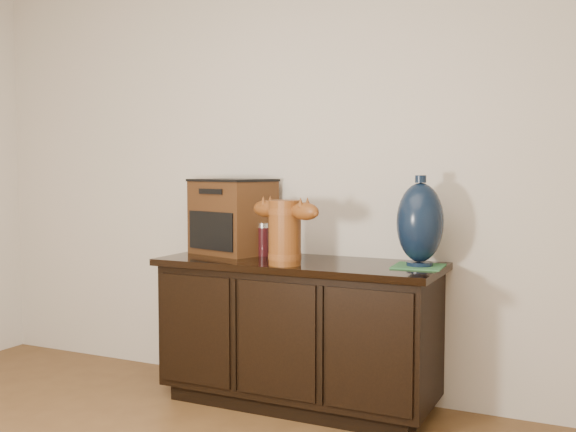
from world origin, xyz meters
The scene contains 6 objects.
sideboard centered at (0.00, 2.23, 0.39)m, with size 1.46×0.56×0.75m.
terracotta_vessel centered at (0.01, 2.06, 0.93)m, with size 0.44×0.23×0.32m.
tv_radio centered at (-0.45, 2.34, 0.96)m, with size 0.49×0.43×0.41m.
green_mat centered at (0.61, 2.27, 0.76)m, with size 0.23×0.23×0.01m, color #316E3C.
lamp_base centered at (0.62, 2.27, 0.97)m, with size 0.24×0.24×0.43m.
spray_can centered at (-0.25, 2.31, 0.84)m, with size 0.06×0.06×0.18m.
Camera 1 is at (1.43, -0.89, 1.22)m, focal length 42.00 mm.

